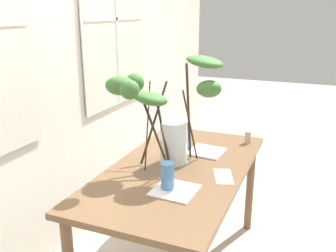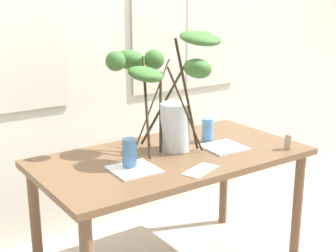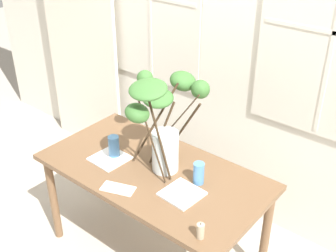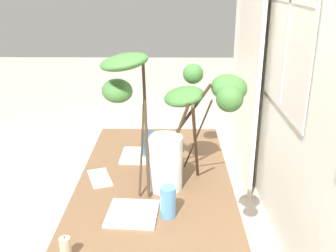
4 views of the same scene
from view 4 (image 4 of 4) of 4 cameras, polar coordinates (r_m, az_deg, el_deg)
curtain_sheer_side at (r=3.27m, az=11.98°, el=13.71°), size 0.89×0.03×2.58m
dining_table at (r=2.00m, az=-1.94°, el=-10.22°), size 1.44×0.76×0.72m
vase_with_branches at (r=1.80m, az=0.96°, el=0.96°), size 0.52×0.70×0.66m
drinking_glass_blue_left at (r=2.19m, az=-2.98°, el=-2.68°), size 0.07×0.07×0.15m
drinking_glass_blue_right at (r=1.67m, az=-0.01°, el=-10.99°), size 0.07×0.07×0.14m
plate_square_left at (r=2.22m, az=-4.00°, el=-4.31°), size 0.23×0.23×0.01m
plate_square_right at (r=1.71m, az=-5.21°, el=-12.58°), size 0.23×0.23×0.01m
napkin_folded at (r=2.02m, az=-9.92°, el=-7.47°), size 0.22×0.16×0.00m
pillar_candle at (r=1.51m, az=-14.73°, el=-16.89°), size 0.04×0.04×0.10m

